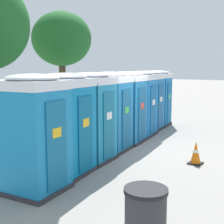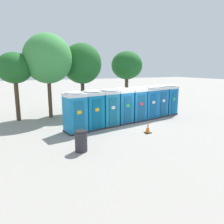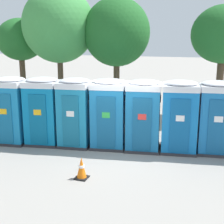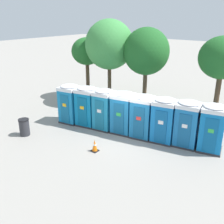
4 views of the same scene
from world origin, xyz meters
The scene contains 13 objects.
ground_plane centered at (0.00, 0.00, 0.00)m, with size 120.00×120.00×0.00m, color gray.
portapotty_0 centered at (-4.40, -0.35, 1.28)m, with size 1.38×1.36×2.54m.
portapotty_1 centered at (-3.18, -0.05, 1.28)m, with size 1.44×1.41×2.54m.
portapotty_2 centered at (-1.94, 0.15, 1.28)m, with size 1.32×1.35×2.54m.
portapotty_3 centered at (-0.71, 0.39, 1.28)m, with size 1.42×1.39×2.54m.
portapotty_4 centered at (0.53, 0.56, 1.28)m, with size 1.39×1.38×2.54m.
portapotty_5 centered at (1.77, 0.79, 1.28)m, with size 1.43×1.39×2.54m.
portapotty_6 centered at (2.99, 1.09, 1.28)m, with size 1.40×1.37×2.54m.
street_tree_0 centered at (-7.31, 4.59, 3.84)m, with size 2.52×2.52×5.00m.
street_tree_1 centered at (-4.93, 4.54, 4.56)m, with size 3.68×3.68×6.45m.
street_tree_2 centered at (2.97, 6.17, 4.09)m, with size 3.04×3.04×5.50m.
street_tree_3 centered at (-2.03, 5.12, 4.21)m, with size 3.30×3.30×5.93m.
traffic_cone centered at (-0.52, -2.43, 0.31)m, with size 0.36×0.36×0.64m.
Camera 3 is at (3.09, -9.96, 3.92)m, focal length 50.00 mm.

